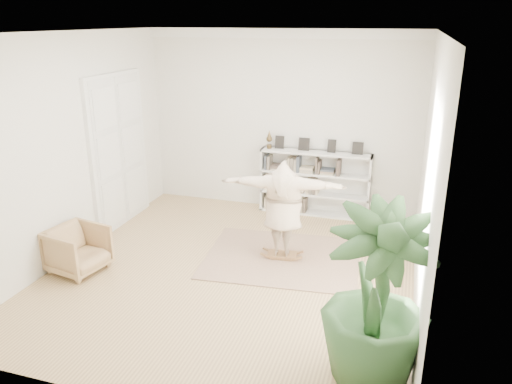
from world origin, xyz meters
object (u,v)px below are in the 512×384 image
Objects in this scene: person at (283,206)px; houseplant at (376,298)px; bookshelf at (314,184)px; rocker_board at (282,255)px; armchair at (78,250)px.

person is 0.97× the size of houseplant.
bookshelf is 2.18m from person.
houseplant is at bearing -62.57° from rocker_board.
rocker_board is (-0.10, -2.15, -0.57)m from bookshelf.
bookshelf is 4.66m from armchair.
armchair is at bearing -160.64° from rocker_board.
houseplant is at bearing -71.72° from bookshelf.
rocker_board is at bearing -54.28° from armchair.
armchair is 0.41× the size of person.
bookshelf is at bearing 108.28° from houseplant.
person is at bearing -54.28° from armchair.
armchair is 1.59× the size of rocker_board.
houseplant is (1.56, -4.71, 0.38)m from bookshelf.
person is (-0.10, -2.15, 0.29)m from bookshelf.
person is (-0.00, 0.00, 0.86)m from rocker_board.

